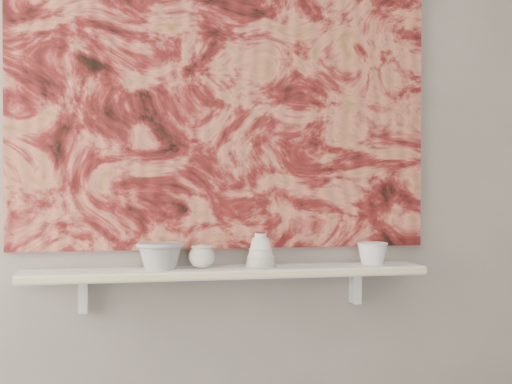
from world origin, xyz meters
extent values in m
plane|color=gray|center=(0.00, 1.60, 1.35)|extent=(3.60, 0.00, 3.60)
cube|color=silver|center=(0.00, 1.51, 0.92)|extent=(1.40, 0.18, 0.03)
cube|color=beige|center=(0.00, 1.41, 0.92)|extent=(1.40, 0.01, 0.02)
cube|color=silver|center=(-0.49, 1.57, 0.84)|extent=(0.03, 0.06, 0.12)
cube|color=silver|center=(0.49, 1.57, 0.84)|extent=(0.03, 0.06, 0.12)
cube|color=maroon|center=(0.00, 1.59, 1.54)|extent=(1.50, 0.02, 1.10)
cube|color=black|center=(0.45, 1.57, 1.23)|extent=(0.09, 0.00, 0.08)
camera|label=1|loc=(-0.38, -0.94, 1.23)|focal=50.00mm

